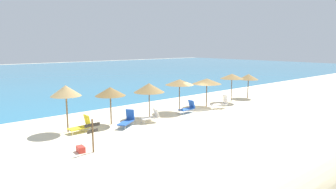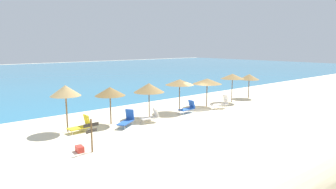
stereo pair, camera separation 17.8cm
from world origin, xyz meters
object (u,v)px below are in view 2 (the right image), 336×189
at_px(beach_umbrella_5, 232,76).
at_px(cooler_box, 80,149).
at_px(beach_umbrella_1, 110,91).
at_px(beach_umbrella_6, 249,77).
at_px(lounge_chair_3, 127,120).
at_px(lounge_chair_0, 221,103).
at_px(beach_umbrella_4, 207,81).
at_px(lounge_chair_2, 81,125).
at_px(beach_umbrella_2, 149,88).
at_px(lounge_chair_4, 151,117).
at_px(beach_umbrella_0, 65,91).
at_px(lounge_chair_1, 188,108).
at_px(beach_umbrella_3, 180,82).
at_px(wooden_signpost, 91,132).

relative_size(beach_umbrella_5, cooler_box, 4.97).
distance_m(beach_umbrella_1, cooler_box, 5.92).
bearing_deg(beach_umbrella_6, lounge_chair_3, -175.70).
distance_m(beach_umbrella_6, lounge_chair_3, 15.89).
bearing_deg(lounge_chair_0, beach_umbrella_4, 27.18).
bearing_deg(lounge_chair_2, lounge_chair_3, -106.63).
bearing_deg(beach_umbrella_5, beach_umbrella_4, 177.32).
xyz_separation_m(beach_umbrella_2, lounge_chair_4, (-0.71, -1.20, -1.89)).
height_order(beach_umbrella_0, lounge_chair_1, beach_umbrella_0).
height_order(beach_umbrella_4, cooler_box, beach_umbrella_4).
bearing_deg(beach_umbrella_2, lounge_chair_3, -160.54).
bearing_deg(cooler_box, beach_umbrella_5, 11.58).
distance_m(beach_umbrella_1, beach_umbrella_3, 6.36).
relative_size(beach_umbrella_0, wooden_signpost, 1.69).
height_order(beach_umbrella_5, lounge_chair_4, beach_umbrella_5).
relative_size(beach_umbrella_4, lounge_chair_3, 1.57).
bearing_deg(wooden_signpost, lounge_chair_3, 36.33).
bearing_deg(lounge_chair_0, beach_umbrella_2, 94.41).
bearing_deg(lounge_chair_3, beach_umbrella_6, -118.33).
height_order(beach_umbrella_6, lounge_chair_4, beach_umbrella_6).
bearing_deg(beach_umbrella_5, wooden_signpost, -166.52).
distance_m(beach_umbrella_3, beach_umbrella_5, 6.73).
bearing_deg(beach_umbrella_5, lounge_chair_3, -176.03).
bearing_deg(lounge_chair_0, wooden_signpost, 116.55).
bearing_deg(lounge_chair_3, beach_umbrella_4, -116.21).
bearing_deg(beach_umbrella_1, lounge_chair_4, -31.22).
height_order(beach_umbrella_2, lounge_chair_4, beach_umbrella_2).
xyz_separation_m(lounge_chair_2, wooden_signpost, (-1.12, -3.85, 0.64)).
distance_m(beach_umbrella_6, wooden_signpost, 20.29).
distance_m(beach_umbrella_0, beach_umbrella_6, 19.35).
bearing_deg(beach_umbrella_2, beach_umbrella_6, 1.18).
height_order(beach_umbrella_4, wooden_signpost, beach_umbrella_4).
bearing_deg(lounge_chair_1, beach_umbrella_1, 79.51).
bearing_deg(beach_umbrella_4, lounge_chair_0, -78.00).
bearing_deg(beach_umbrella_6, beach_umbrella_0, 179.50).
xyz_separation_m(lounge_chair_0, wooden_signpost, (-13.49, -2.71, 0.56)).
bearing_deg(beach_umbrella_5, lounge_chair_1, -174.46).
xyz_separation_m(beach_umbrella_0, lounge_chair_2, (0.66, -0.61, -2.24)).
xyz_separation_m(beach_umbrella_5, beach_umbrella_6, (3.21, 0.31, -0.30)).
relative_size(lounge_chair_1, wooden_signpost, 0.83).
height_order(lounge_chair_1, lounge_chair_2, lounge_chair_2).
xyz_separation_m(lounge_chair_3, lounge_chair_4, (1.87, -0.29, 0.00)).
distance_m(lounge_chair_0, lounge_chair_1, 3.48).
xyz_separation_m(beach_umbrella_2, lounge_chair_3, (-2.58, -0.91, -1.89)).
height_order(beach_umbrella_5, lounge_chair_3, beach_umbrella_5).
height_order(beach_umbrella_6, lounge_chair_2, beach_umbrella_6).
xyz_separation_m(beach_umbrella_1, wooden_signpost, (-3.49, -4.29, -1.26)).
relative_size(lounge_chair_4, wooden_signpost, 0.78).
relative_size(beach_umbrella_4, beach_umbrella_6, 1.04).
distance_m(beach_umbrella_5, lounge_chair_1, 6.87).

